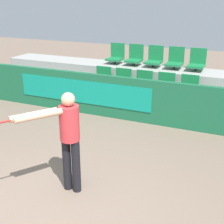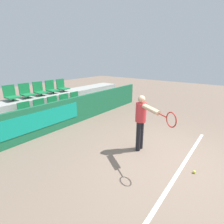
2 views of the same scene
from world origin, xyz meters
The scene contains 17 objects.
ground_plane centered at (0.00, 0.00, 0.00)m, with size 30.00×30.00×0.00m, color #7A6656.
court_baseline centered at (0.00, -0.46, 0.00)m, with size 4.59×0.08×0.01m.
barrier_wall centered at (-0.04, 3.84, 0.52)m, with size 9.42×0.14×1.05m.
bleacher_tier_front centered at (0.00, 4.40, 0.25)m, with size 9.02×0.95×0.50m.
bleacher_tier_middle centered at (0.00, 5.34, 0.50)m, with size 9.02×0.95×0.99m.
stadium_chair_0 centered at (-1.14, 4.53, 0.72)m, with size 0.42×0.45×0.57m.
stadium_chair_1 centered at (-0.57, 4.53, 0.72)m, with size 0.42×0.45×0.57m.
stadium_chair_2 centered at (0.00, 4.53, 0.72)m, with size 0.42×0.45×0.57m.
stadium_chair_3 centered at (0.57, 4.53, 0.72)m, with size 0.42×0.45×0.57m.
stadium_chair_4 centered at (1.14, 4.53, 0.72)m, with size 0.42×0.45×0.57m.
stadium_chair_5 centered at (-1.14, 5.47, 1.21)m, with size 0.42×0.45×0.57m.
stadium_chair_6 centered at (-0.57, 5.47, 1.21)m, with size 0.42×0.45×0.57m.
stadium_chair_7 centered at (0.00, 5.47, 1.21)m, with size 0.42×0.45×0.57m.
stadium_chair_8 centered at (0.57, 5.47, 1.21)m, with size 0.42×0.45×0.57m.
stadium_chair_9 centered at (1.14, 5.47, 1.21)m, with size 0.42×0.45×0.57m.
tennis_player centered at (0.08, 0.71, 0.97)m, with size 0.94×1.33×1.57m.
tennis_ball centered at (-0.07, -0.75, 0.03)m, with size 0.07×0.07×0.07m.
Camera 2 is at (-3.90, -1.31, 2.54)m, focal length 28.00 mm.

